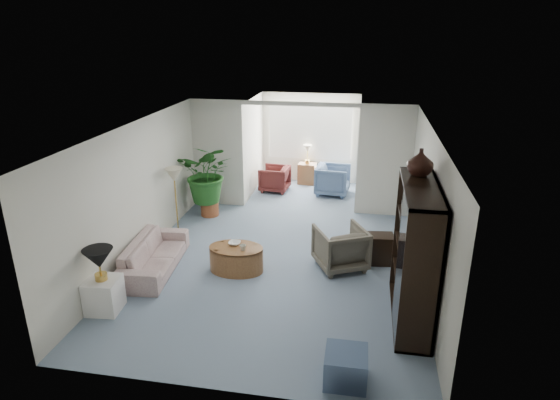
% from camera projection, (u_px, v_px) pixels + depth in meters
% --- Properties ---
extents(floor, '(6.00, 6.00, 0.00)m').
position_uv_depth(floor, '(274.00, 270.00, 8.40)').
color(floor, '#8598AF').
rests_on(floor, ground).
extents(sunroom_floor, '(2.60, 2.60, 0.00)m').
position_uv_depth(sunroom_floor, '(304.00, 194.00, 12.18)').
color(sunroom_floor, '#8598AF').
rests_on(sunroom_floor, ground).
extents(back_pier_left, '(1.20, 0.12, 2.50)m').
position_uv_depth(back_pier_left, '(218.00, 154.00, 11.05)').
color(back_pier_left, beige).
rests_on(back_pier_left, ground).
extents(back_pier_right, '(1.20, 0.12, 2.50)m').
position_uv_depth(back_pier_right, '(385.00, 162.00, 10.42)').
color(back_pier_right, beige).
rests_on(back_pier_right, ground).
extents(back_header, '(2.60, 0.12, 0.10)m').
position_uv_depth(back_header, '(300.00, 104.00, 10.32)').
color(back_header, beige).
rests_on(back_header, back_pier_left).
extents(window_pane, '(2.20, 0.02, 1.50)m').
position_uv_depth(window_pane, '(310.00, 131.00, 12.69)').
color(window_pane, white).
extents(window_blinds, '(2.20, 0.02, 1.50)m').
position_uv_depth(window_blinds, '(310.00, 131.00, 12.67)').
color(window_blinds, white).
extents(framed_picture, '(0.04, 0.50, 0.40)m').
position_uv_depth(framed_picture, '(430.00, 189.00, 7.31)').
color(framed_picture, beige).
extents(sofa, '(0.91, 1.95, 0.55)m').
position_uv_depth(sofa, '(154.00, 255.00, 8.34)').
color(sofa, beige).
rests_on(sofa, ground).
extents(end_table, '(0.52, 0.52, 0.52)m').
position_uv_depth(end_table, '(104.00, 295.00, 7.13)').
color(end_table, white).
rests_on(end_table, ground).
extents(table_lamp, '(0.44, 0.44, 0.30)m').
position_uv_depth(table_lamp, '(98.00, 258.00, 6.92)').
color(table_lamp, black).
rests_on(table_lamp, end_table).
extents(floor_lamp, '(0.36, 0.36, 0.28)m').
position_uv_depth(floor_lamp, '(174.00, 175.00, 9.49)').
color(floor_lamp, beige).
rests_on(floor_lamp, ground).
extents(coffee_table, '(0.96, 0.96, 0.45)m').
position_uv_depth(coffee_table, '(236.00, 259.00, 8.31)').
color(coffee_table, olive).
rests_on(coffee_table, ground).
extents(coffee_bowl, '(0.21, 0.21, 0.05)m').
position_uv_depth(coffee_bowl, '(235.00, 243.00, 8.32)').
color(coffee_bowl, white).
rests_on(coffee_bowl, coffee_table).
extents(coffee_cup, '(0.11, 0.11, 0.10)m').
position_uv_depth(coffee_cup, '(243.00, 248.00, 8.10)').
color(coffee_cup, beige).
rests_on(coffee_cup, coffee_table).
extents(wingback_chair, '(1.10, 1.11, 0.76)m').
position_uv_depth(wingback_chair, '(340.00, 248.00, 8.38)').
color(wingback_chair, '#635D4E').
rests_on(wingback_chair, ground).
extents(side_table_dark, '(0.49, 0.41, 0.54)m').
position_uv_depth(side_table_dark, '(380.00, 249.00, 8.58)').
color(side_table_dark, black).
rests_on(side_table_dark, ground).
extents(entertainment_cabinet, '(0.49, 1.83, 2.03)m').
position_uv_depth(entertainment_cabinet, '(415.00, 254.00, 6.72)').
color(entertainment_cabinet, black).
rests_on(entertainment_cabinet, ground).
extents(cabinet_urn, '(0.38, 0.38, 0.39)m').
position_uv_depth(cabinet_urn, '(420.00, 162.00, 6.76)').
color(cabinet_urn, black).
rests_on(cabinet_urn, entertainment_cabinet).
extents(ottoman, '(0.51, 0.51, 0.41)m').
position_uv_depth(ottoman, '(346.00, 367.00, 5.72)').
color(ottoman, slate).
rests_on(ottoman, ground).
extents(plant_pot, '(0.40, 0.40, 0.32)m').
position_uv_depth(plant_pot, '(210.00, 208.00, 10.77)').
color(plant_pot, brown).
rests_on(plant_pot, ground).
extents(house_plant, '(1.22, 1.05, 1.35)m').
position_uv_depth(house_plant, '(208.00, 173.00, 10.48)').
color(house_plant, '#225A1F').
rests_on(house_plant, plant_pot).
extents(sunroom_chair_blue, '(0.89, 0.87, 0.75)m').
position_uv_depth(sunroom_chair_blue, '(333.00, 180.00, 12.03)').
color(sunroom_chair_blue, slate).
rests_on(sunroom_chair_blue, ground).
extents(sunroom_chair_maroon, '(0.78, 0.76, 0.65)m').
position_uv_depth(sunroom_chair_maroon, '(275.00, 179.00, 12.30)').
color(sunroom_chair_maroon, '#541F1C').
rests_on(sunroom_chair_maroon, ground).
extents(sunroom_table, '(0.49, 0.39, 0.56)m').
position_uv_depth(sunroom_table, '(307.00, 173.00, 12.88)').
color(sunroom_table, olive).
rests_on(sunroom_table, ground).
extents(shelf_clutter, '(0.30, 0.91, 1.06)m').
position_uv_depth(shelf_clutter, '(411.00, 245.00, 6.85)').
color(shelf_clutter, '#44413F').
rests_on(shelf_clutter, entertainment_cabinet).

